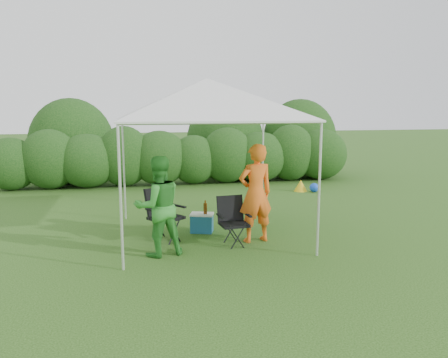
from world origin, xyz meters
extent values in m
plane|color=#38641F|center=(0.00, 0.00, 0.00)|extent=(70.00, 70.00, 0.00)
ellipsoid|color=#234C18|center=(-4.69, 6.00, 0.75)|extent=(1.50, 1.28, 1.50)
cylinder|color=#382616|center=(-4.69, 6.00, 0.15)|extent=(0.12, 0.12, 0.30)
ellipsoid|color=#234C18|center=(-3.65, 6.00, 0.86)|extent=(1.65, 1.40, 1.73)
cylinder|color=#382616|center=(-3.65, 6.00, 0.15)|extent=(0.12, 0.12, 0.30)
ellipsoid|color=#234C18|center=(-2.61, 6.00, 0.79)|extent=(1.80, 1.53, 1.57)
cylinder|color=#382616|center=(-2.61, 6.00, 0.15)|extent=(0.12, 0.12, 0.30)
ellipsoid|color=#234C18|center=(-1.56, 6.00, 0.90)|extent=(1.58, 1.34, 1.80)
cylinder|color=#382616|center=(-1.56, 6.00, 0.15)|extent=(0.12, 0.12, 0.30)
ellipsoid|color=#234C18|center=(-0.52, 6.00, 0.82)|extent=(1.73, 1.47, 1.65)
cylinder|color=#382616|center=(-0.52, 6.00, 0.15)|extent=(0.12, 0.12, 0.30)
ellipsoid|color=#234C18|center=(0.52, 6.00, 0.75)|extent=(1.50, 1.28, 1.50)
cylinder|color=#382616|center=(0.52, 6.00, 0.15)|extent=(0.12, 0.12, 0.30)
ellipsoid|color=#234C18|center=(1.56, 6.00, 0.86)|extent=(1.65, 1.40, 1.73)
cylinder|color=#382616|center=(1.56, 6.00, 0.15)|extent=(0.12, 0.12, 0.30)
ellipsoid|color=#234C18|center=(2.61, 6.00, 0.79)|extent=(1.80, 1.53, 1.57)
cylinder|color=#382616|center=(2.61, 6.00, 0.15)|extent=(0.12, 0.12, 0.30)
ellipsoid|color=#234C18|center=(3.65, 6.00, 0.90)|extent=(1.57, 1.34, 1.80)
cylinder|color=#382616|center=(3.65, 6.00, 0.15)|extent=(0.12, 0.12, 0.30)
ellipsoid|color=#234C18|center=(4.69, 6.00, 0.82)|extent=(1.72, 1.47, 1.65)
cylinder|color=#382616|center=(4.69, 6.00, 0.15)|extent=(0.12, 0.12, 0.30)
cylinder|color=silver|center=(-1.50, -1.00, 1.05)|extent=(0.04, 0.04, 2.10)
cylinder|color=silver|center=(1.50, -1.00, 1.05)|extent=(0.04, 0.04, 2.10)
cylinder|color=silver|center=(-1.50, 2.00, 1.05)|extent=(0.04, 0.04, 2.10)
cylinder|color=silver|center=(1.50, 2.00, 1.05)|extent=(0.04, 0.04, 2.10)
cube|color=white|center=(0.00, 0.50, 2.12)|extent=(3.10, 3.10, 0.03)
pyramid|color=white|center=(0.00, 0.50, 2.48)|extent=(3.10, 3.10, 0.70)
cube|color=black|center=(0.33, -0.21, 0.37)|extent=(0.49, 0.46, 0.04)
cube|color=black|center=(0.31, -0.02, 0.61)|extent=(0.46, 0.17, 0.43)
cube|color=black|center=(0.09, -0.23, 0.52)|extent=(0.08, 0.39, 0.03)
cube|color=black|center=(0.56, -0.19, 0.52)|extent=(0.08, 0.39, 0.03)
cylinder|color=black|center=(0.16, -0.42, 0.18)|extent=(0.02, 0.02, 0.37)
cylinder|color=black|center=(0.54, -0.38, 0.18)|extent=(0.02, 0.02, 0.37)
cylinder|color=black|center=(0.12, -0.04, 0.18)|extent=(0.02, 0.02, 0.37)
cylinder|color=black|center=(0.50, 0.00, 0.18)|extent=(0.02, 0.02, 0.37)
cube|color=black|center=(-0.77, 0.29, 0.41)|extent=(0.69, 0.68, 0.05)
cube|color=black|center=(-0.90, 0.47, 0.69)|extent=(0.50, 0.41, 0.49)
cube|color=black|center=(-0.99, 0.14, 0.59)|extent=(0.29, 0.38, 0.03)
cube|color=black|center=(-0.56, 0.45, 0.59)|extent=(0.29, 0.38, 0.03)
cylinder|color=black|center=(-0.82, -0.01, 0.21)|extent=(0.02, 0.02, 0.41)
cylinder|color=black|center=(-0.47, 0.24, 0.21)|extent=(0.02, 0.02, 0.41)
cylinder|color=black|center=(-1.07, 0.34, 0.21)|extent=(0.02, 0.02, 0.41)
cylinder|color=black|center=(-0.72, 0.59, 0.21)|extent=(0.02, 0.02, 0.41)
imported|color=orange|center=(0.75, -0.06, 0.86)|extent=(0.69, 0.52, 1.72)
imported|color=green|center=(-0.94, -0.45, 0.79)|extent=(0.89, 0.77, 1.59)
cube|color=#1D5A88|center=(-0.08, 0.70, 0.16)|extent=(0.47, 0.40, 0.33)
cube|color=silver|center=(-0.08, 0.70, 0.34)|extent=(0.50, 0.42, 0.03)
cylinder|color=#592D0C|center=(-0.02, 0.66, 0.48)|extent=(0.07, 0.07, 0.26)
cone|color=yellow|center=(3.28, 4.17, 0.16)|extent=(0.38, 0.38, 0.31)
sphere|color=blue|center=(3.60, 3.96, 0.13)|extent=(0.25, 0.25, 0.25)
camera|label=1|loc=(-1.31, -7.19, 2.32)|focal=35.00mm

